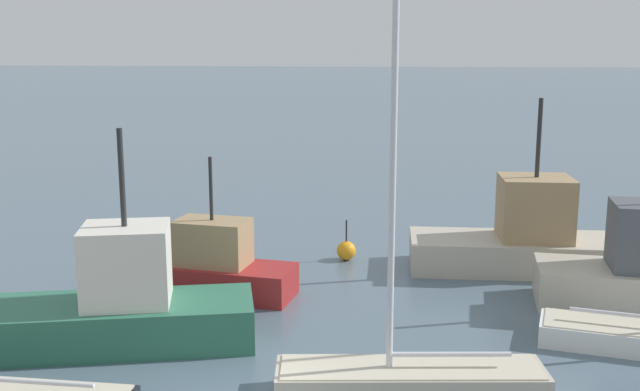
# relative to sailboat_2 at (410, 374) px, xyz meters

# --- Properties ---
(sailboat_2) EXTENTS (6.77, 2.43, 11.52)m
(sailboat_2) POSITION_rel_sailboat_2_xyz_m (0.00, 0.00, 0.00)
(sailboat_2) COLOR #BCB29E
(sailboat_2) RESTS_ON ground_plane
(fishing_boat_0) EXTENTS (6.43, 2.86, 4.82)m
(fishing_boat_0) POSITION_rel_sailboat_2_xyz_m (-6.99, 6.87, 0.38)
(fishing_boat_0) COLOR maroon
(fishing_boat_0) RESTS_ON ground_plane
(fishing_boat_1) EXTENTS (8.28, 4.55, 6.27)m
(fishing_boat_1) POSITION_rel_sailboat_2_xyz_m (-8.29, 2.17, 0.58)
(fishing_boat_1) COLOR #2D6B51
(fishing_boat_1) RESTS_ON ground_plane
(fishing_boat_3) EXTENTS (8.53, 3.26, 6.59)m
(fishing_boat_3) POSITION_rel_sailboat_2_xyz_m (4.35, 11.12, 0.63)
(fishing_boat_3) COLOR #BCB29E
(fishing_boat_3) RESTS_ON ground_plane
(channel_buoy_0) EXTENTS (0.77, 0.77, 1.65)m
(channel_buoy_0) POSITION_rel_sailboat_2_xyz_m (-2.57, 11.60, -0.18)
(channel_buoy_0) COLOR orange
(channel_buoy_0) RESTS_ON ground_plane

